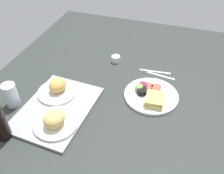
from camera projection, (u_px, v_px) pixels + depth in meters
The scene contains 9 objects.
ground_plane at pixel (116, 98), 132.66cm from camera, with size 190.00×150.00×3.00cm, color #282D2B.
serving_tray at pixel (57, 109), 123.28cm from camera, with size 45.00×33.00×1.60cm, color gray.
bread_plate_near at pixel (55, 120), 111.84cm from camera, with size 21.32×21.32×9.01cm.
bread_plate_far at pixel (57, 88), 129.67cm from camera, with size 20.81×20.81×8.35cm.
plate_with_salad at pixel (150, 95), 129.79cm from camera, with size 29.17×29.17×5.40cm.
drinking_glass at pixel (11, 95), 122.71cm from camera, with size 7.06×7.06×12.94cm, color silver.
espresso_cup at pixel (116, 59), 155.63cm from camera, with size 5.60×5.60×4.00cm, color silver.
fork at pixel (161, 76), 145.07cm from camera, with size 17.00×1.40×0.50cm, color #B7B7BC.
knife at pixel (155, 71), 148.19cm from camera, with size 19.00×1.40×0.50cm, color #B7B7BC.
Camera 1 is at (-92.83, -28.11, 89.23)cm, focal length 38.75 mm.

